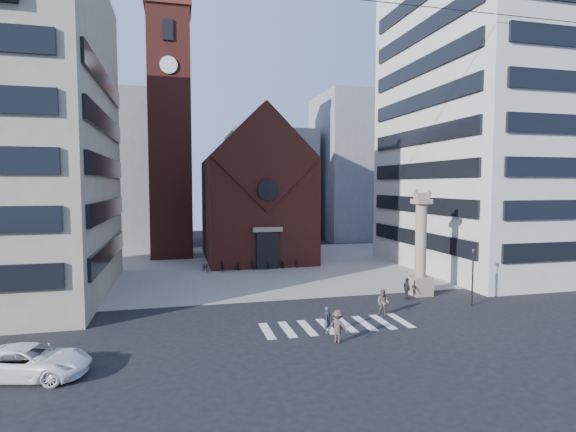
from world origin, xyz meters
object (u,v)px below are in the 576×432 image
object	(u,v)px
white_car	(29,362)
lion_column	(421,253)
scooter_0	(206,267)
traffic_light	(473,276)
pedestrian_1	(383,302)
pedestrian_0	(328,320)
pedestrian_2	(407,288)

from	to	relation	value
white_car	lion_column	bearing A→B (deg)	-56.29
white_car	scooter_0	world-z (taller)	white_car
traffic_light	pedestrian_1	size ratio (longest dim) A/B	2.37
pedestrian_1	scooter_0	xyz separation A→B (m)	(-11.00, 18.79, -0.38)
traffic_light	scooter_0	size ratio (longest dim) A/B	2.35
pedestrian_0	traffic_light	bearing A→B (deg)	-29.20
lion_column	traffic_light	world-z (taller)	lion_column
pedestrian_0	scooter_0	world-z (taller)	pedestrian_0
traffic_light	pedestrian_0	xyz separation A→B (m)	(-12.44, -3.18, -1.48)
traffic_light	pedestrian_2	xyz separation A→B (m)	(-3.76, 2.93, -1.42)
traffic_light	white_car	bearing A→B (deg)	-168.11
traffic_light	white_car	xyz separation A→B (m)	(-28.14, -5.92, -1.53)
traffic_light	pedestrian_1	bearing A→B (deg)	-175.13
lion_column	pedestrian_2	size ratio (longest dim) A/B	5.00
lion_column	pedestrian_0	bearing A→B (deg)	-145.49
traffic_light	scooter_0	xyz separation A→B (m)	(-18.53, 18.15, -1.76)
lion_column	pedestrian_0	xyz separation A→B (m)	(-10.45, -7.18, -2.65)
traffic_light	scooter_0	world-z (taller)	traffic_light
traffic_light	pedestrian_0	bearing A→B (deg)	-165.65
white_car	pedestrian_2	distance (m)	25.94
lion_column	pedestrian_2	distance (m)	3.31
pedestrian_2	traffic_light	bearing A→B (deg)	-126.41
lion_column	scooter_0	distance (m)	21.96
pedestrian_0	lion_column	bearing A→B (deg)	-9.05
lion_column	scooter_0	bearing A→B (deg)	139.45
pedestrian_0	white_car	bearing A→B (deg)	146.34
white_car	pedestrian_0	size ratio (longest dim) A/B	3.37
traffic_light	lion_column	bearing A→B (deg)	116.46
pedestrian_0	pedestrian_2	xyz separation A→B (m)	(8.68, 6.11, 0.06)
scooter_0	white_car	bearing A→B (deg)	-126.71
lion_column	pedestrian_2	xyz separation A→B (m)	(-1.77, -1.07, -2.59)
traffic_light	pedestrian_2	bearing A→B (deg)	142.07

